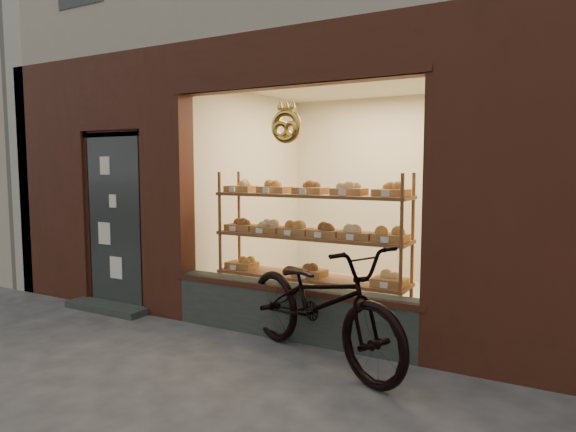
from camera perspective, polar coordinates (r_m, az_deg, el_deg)
The scene contains 4 objects.
ground at distance 4.18m, azimuth -20.81°, elevation -19.79°, with size 90.00×90.00×0.00m, color #3A3A3A.
neighbor_left at distance 15.07m, azimuth -29.20°, elevation 15.33°, with size 12.00×7.00×9.00m, color #BBBAAF.
display_shelf at distance 5.60m, azimuth 2.47°, elevation -3.35°, with size 2.20×0.45×1.70m.
bicycle at distance 4.67m, azimuth 3.54°, elevation -9.49°, with size 0.73×2.10×1.10m, color black.
Camera 1 is at (2.94, -2.39, 1.76)m, focal length 32.00 mm.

